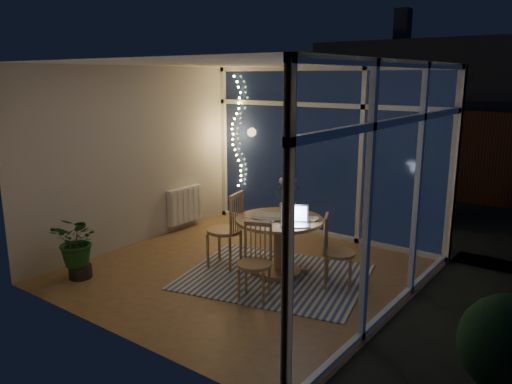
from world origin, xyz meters
TOP-DOWN VIEW (x-y plane):
  - floor at (0.00, 0.00)m, footprint 4.00×4.00m
  - ceiling at (0.00, 0.00)m, footprint 4.00×4.00m
  - wall_back at (0.00, 2.00)m, footprint 4.00×0.04m
  - wall_front at (0.00, -2.00)m, footprint 4.00×0.04m
  - wall_left at (-2.00, 0.00)m, footprint 0.04×4.00m
  - wall_right at (2.00, 0.00)m, footprint 0.04×4.00m
  - window_wall_back at (0.00, 1.96)m, footprint 4.00×0.10m
  - window_wall_right at (1.96, 0.00)m, footprint 0.10×4.00m
  - radiator at (-1.94, 0.90)m, footprint 0.10×0.70m
  - fairy_lights at (-1.65, 1.88)m, footprint 0.24×0.10m
  - garden_patio at (0.50, 5.00)m, footprint 12.00×6.00m
  - garden_fence at (0.00, 5.50)m, footprint 11.00×0.08m
  - neighbour_roof at (0.30, 8.50)m, footprint 7.00×3.00m
  - garden_shrubs at (-0.80, 3.40)m, footprint 0.90×0.90m
  - rug at (0.41, 0.09)m, footprint 2.54×2.22m
  - dining_table at (0.41, 0.19)m, footprint 1.31×1.31m
  - chair_left at (-0.34, 0.02)m, footprint 0.57×0.57m
  - chair_right at (1.18, 0.31)m, footprint 0.55×0.55m
  - chair_front at (0.59, -0.56)m, footprint 0.53×0.53m
  - laptop at (0.73, 0.05)m, footprint 0.43×0.42m
  - flower_vase at (0.31, 0.52)m, footprint 0.24×0.24m
  - bowl at (0.78, 0.33)m, footprint 0.18×0.18m
  - newspapers at (0.25, 0.14)m, footprint 0.38×0.32m
  - phone at (0.41, 0.02)m, footprint 0.11×0.06m
  - potted_plant at (-1.52, -1.37)m, footprint 0.68×0.64m

SIDE VIEW (x-z plane):
  - garden_patio at x=0.50m, z-range -0.11..-0.01m
  - floor at x=0.00m, z-range 0.00..0.00m
  - rug at x=0.41m, z-range 0.00..0.01m
  - dining_table at x=0.41m, z-range 0.00..0.74m
  - potted_plant at x=-1.52m, z-range 0.00..0.76m
  - radiator at x=-1.94m, z-range 0.11..0.69m
  - chair_front at x=0.59m, z-range 0.00..0.87m
  - chair_right at x=1.18m, z-range 0.00..0.89m
  - garden_shrubs at x=-0.80m, z-range 0.00..0.90m
  - chair_left at x=-0.34m, z-range 0.00..1.02m
  - phone at x=0.41m, z-range 0.74..0.75m
  - newspapers at x=0.25m, z-range 0.74..0.76m
  - bowl at x=0.78m, z-range 0.74..0.78m
  - flower_vase at x=0.31m, z-range 0.74..0.95m
  - laptop at x=0.73m, z-range 0.74..0.98m
  - garden_fence at x=0.00m, z-range 0.00..1.80m
  - wall_back at x=0.00m, z-range 0.00..2.60m
  - wall_front at x=0.00m, z-range 0.00..2.60m
  - wall_left at x=-2.00m, z-range 0.00..2.60m
  - wall_right at x=2.00m, z-range 0.00..2.60m
  - window_wall_back at x=0.00m, z-range 0.00..2.60m
  - window_wall_right at x=1.96m, z-range 0.00..2.60m
  - fairy_lights at x=-1.65m, z-range 0.60..2.45m
  - neighbour_roof at x=0.30m, z-range 1.10..3.30m
  - ceiling at x=0.00m, z-range 2.60..2.60m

